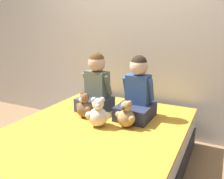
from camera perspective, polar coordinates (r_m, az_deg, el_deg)
ground_plane at (r=2.41m, az=-3.86°, el=-18.84°), size 14.00×14.00×0.00m
wall_behind_bed at (r=2.97m, az=6.51°, el=13.29°), size 8.00×0.06×2.50m
bed at (r=2.29m, az=-3.96°, el=-14.30°), size 1.54×1.92×0.44m
child_on_left at (r=2.56m, az=-3.85°, el=0.88°), size 0.37×0.36×0.63m
child_on_right at (r=2.37m, az=6.06°, el=-0.92°), size 0.34×0.40×0.63m
teddy_bear_held_by_left_child at (r=2.42m, az=-6.64°, el=-4.13°), size 0.20×0.16×0.26m
teddy_bear_held_by_right_child at (r=2.18m, az=3.38°, el=-6.27°), size 0.21×0.16×0.26m
teddy_bear_between_children at (r=2.19m, az=-3.35°, el=-5.91°), size 0.22×0.18×0.28m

